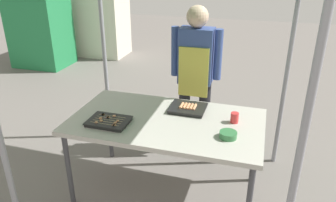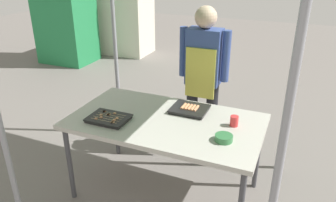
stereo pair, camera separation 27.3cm
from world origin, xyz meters
name	(u,v)px [view 2 (the right image)]	position (x,y,z in m)	size (l,w,h in m)	color
ground_plane	(166,191)	(0.00, 0.00, 0.00)	(18.00, 18.00, 0.00)	#66605B
stall_table	(166,125)	(0.00, 0.00, 0.70)	(1.60, 0.90, 0.75)	#B7B2A8
tray_grilled_sausages	(190,109)	(0.13, 0.23, 0.77)	(0.32, 0.27, 0.05)	black
tray_meat_skewers	(109,118)	(-0.43, -0.20, 0.77)	(0.33, 0.25, 0.04)	black
condiment_bowl	(224,138)	(0.53, -0.15, 0.77)	(0.13, 0.13, 0.05)	#33723F
drink_cup_near_edge	(234,121)	(0.55, 0.11, 0.79)	(0.07, 0.07, 0.09)	red
vendor_woman	(203,71)	(0.07, 0.81, 0.93)	(0.52, 0.23, 1.58)	black
neighbor_stall_left	(65,14)	(-3.42, 2.97, 0.95)	(0.99, 0.80, 1.89)	#237F47
neighbor_stall_right	(124,9)	(-2.67, 3.98, 0.94)	(1.07, 0.80, 1.87)	beige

